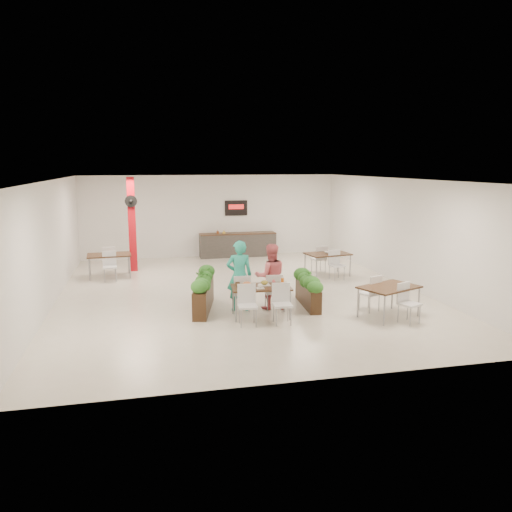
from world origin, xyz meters
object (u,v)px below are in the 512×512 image
Objects in this scene: diner_woman at (270,276)px; side_table_c at (389,291)px; planter_left at (203,289)px; side_table_b at (328,256)px; service_counter at (238,244)px; side_table_a at (109,258)px; red_column at (132,223)px; main_table at (261,291)px; diner_man at (239,276)px; planter_right at (308,288)px.

diner_woman is 1.00× the size of side_table_c.
side_table_c is (4.25, -1.56, 0.11)m from planter_left.
side_table_b is 4.56m from side_table_c.
service_counter is 1.82× the size of side_table_a.
planter_left is at bearing -71.30° from red_column.
main_table is 1.03× the size of side_table_b.
diner_man reaches higher than main_table.
main_table is 0.80m from diner_man.
red_column reaches higher than side_table_b.
diner_woman is at bearing -51.96° from side_table_a.
diner_woman is 4.27m from side_table_b.
diner_woman is (3.44, -5.46, -0.81)m from red_column.
planter_right is at bearing -127.58° from side_table_b.
service_counter is at bearing 80.30° from side_table_c.
diner_woman reaches higher than planter_left.
side_table_b is (2.21, -4.08, 0.15)m from service_counter.
diner_man reaches higher than side_table_c.
side_table_b is at bearing 34.03° from planter_left.
service_counter is at bearing -89.73° from diner_woman.
planter_right is (0.45, -7.32, -0.01)m from service_counter.
main_table is at bearing -58.52° from side_table_a.
side_table_b is at bearing -19.67° from red_column.
main_table is at bearing -96.93° from service_counter.
side_table_c is at bearing -45.41° from side_table_a.
red_column is 6.90m from main_table.
diner_man is 0.87× the size of planter_left.
red_column reaches higher than side_table_c.
red_column is 9.12m from side_table_c.
side_table_b is 1.01× the size of side_table_c.
main_table is 0.96× the size of diner_man.
service_counter is 1.80× the size of side_table_b.
main_table and side_table_a have the same top height.
service_counter reaches higher than diner_woman.
service_counter is at bearing 93.48° from planter_right.
planter_left is (-0.87, 0.24, -0.36)m from diner_man.
planter_right reaches higher than side_table_c.
service_counter is at bearing 25.00° from red_column.
service_counter is 7.35m from diner_woman.
side_table_c is (1.58, -1.33, 0.15)m from planter_right.
planter_right is 6.96m from side_table_a.
diner_man is at bearing -57.89° from side_table_a.
planter_left is at bearing 144.76° from main_table.
planter_left is 1.25× the size of side_table_a.
service_counter is at bearing 72.53° from planter_left.
side_table_a is at bearing -43.25° from diner_woman.
red_column is at bearing 43.70° from side_table_a.
side_table_a is (-3.39, 4.63, -0.25)m from diner_man.
diner_man is at bearing -64.20° from red_column.
planter_left is at bearing -64.28° from side_table_a.
diner_man is 5.75m from side_table_a.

